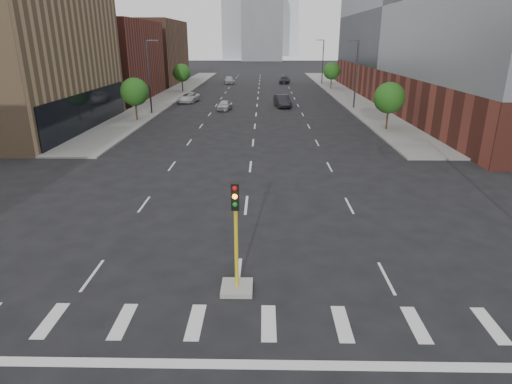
{
  "coord_description": "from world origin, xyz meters",
  "views": [
    {
      "loc": [
        0.99,
        -5.22,
        9.11
      ],
      "look_at": [
        0.66,
        13.26,
        2.5
      ],
      "focal_mm": 30.0,
      "sensor_mm": 36.0,
      "label": 1
    }
  ],
  "objects_px": {
    "car_distant": "(229,80)",
    "car_mid_right": "(282,101)",
    "median_traffic_signal": "(237,268)",
    "car_far_left": "(189,98)",
    "car_deep_right": "(285,80)",
    "car_near_left": "(225,105)"
  },
  "relations": [
    {
      "from": "median_traffic_signal",
      "to": "car_distant",
      "type": "height_order",
      "value": "median_traffic_signal"
    },
    {
      "from": "car_mid_right",
      "to": "car_far_left",
      "type": "relative_size",
      "value": 0.98
    },
    {
      "from": "car_far_left",
      "to": "car_near_left",
      "type": "bearing_deg",
      "value": -44.04
    },
    {
      "from": "car_far_left",
      "to": "car_distant",
      "type": "relative_size",
      "value": 1.07
    },
    {
      "from": "car_mid_right",
      "to": "car_far_left",
      "type": "xyz_separation_m",
      "value": [
        -14.13,
        4.56,
        -0.12
      ]
    },
    {
      "from": "car_near_left",
      "to": "car_deep_right",
      "type": "xyz_separation_m",
      "value": [
        9.86,
        37.74,
        0.07
      ]
    },
    {
      "from": "median_traffic_signal",
      "to": "car_far_left",
      "type": "bearing_deg",
      "value": 101.4
    },
    {
      "from": "car_deep_right",
      "to": "car_mid_right",
      "type": "bearing_deg",
      "value": -86.17
    },
    {
      "from": "car_near_left",
      "to": "car_far_left",
      "type": "relative_size",
      "value": 0.75
    },
    {
      "from": "car_deep_right",
      "to": "car_distant",
      "type": "height_order",
      "value": "car_distant"
    },
    {
      "from": "car_distant",
      "to": "car_mid_right",
      "type": "bearing_deg",
      "value": -79.71
    },
    {
      "from": "car_near_left",
      "to": "car_far_left",
      "type": "height_order",
      "value": "car_far_left"
    },
    {
      "from": "car_mid_right",
      "to": "car_distant",
      "type": "height_order",
      "value": "car_mid_right"
    },
    {
      "from": "median_traffic_signal",
      "to": "car_near_left",
      "type": "distance_m",
      "value": 44.62
    },
    {
      "from": "median_traffic_signal",
      "to": "car_near_left",
      "type": "xyz_separation_m",
      "value": [
        -4.35,
        44.41,
        -0.31
      ]
    },
    {
      "from": "car_mid_right",
      "to": "car_deep_right",
      "type": "distance_m",
      "value": 34.71
    },
    {
      "from": "car_near_left",
      "to": "car_mid_right",
      "type": "height_order",
      "value": "car_mid_right"
    },
    {
      "from": "car_far_left",
      "to": "car_deep_right",
      "type": "relative_size",
      "value": 1.03
    },
    {
      "from": "median_traffic_signal",
      "to": "car_distant",
      "type": "bearing_deg",
      "value": 94.64
    },
    {
      "from": "car_mid_right",
      "to": "median_traffic_signal",
      "type": "bearing_deg",
      "value": -102.87
    },
    {
      "from": "median_traffic_signal",
      "to": "car_far_left",
      "type": "xyz_separation_m",
      "value": [
        -10.5,
        52.06,
        -0.25
      ]
    },
    {
      "from": "car_mid_right",
      "to": "car_deep_right",
      "type": "xyz_separation_m",
      "value": [
        1.87,
        34.66,
        -0.11
      ]
    }
  ]
}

